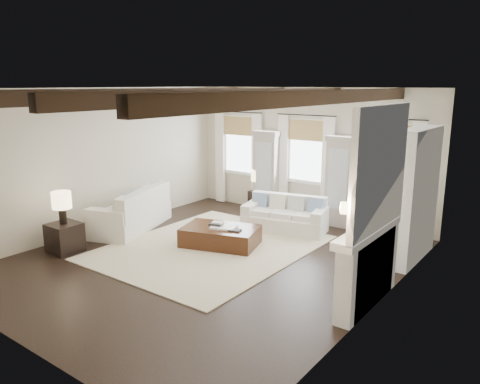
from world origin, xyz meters
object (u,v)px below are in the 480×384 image
Objects in this scene: ottoman at (221,236)px; side_table_front at (65,237)px; sofa_back at (285,217)px; side_table_back at (257,201)px; sofa_left at (133,213)px.

ottoman is 2.64× the size of side_table_front.
side_table_front is (-2.81, -3.82, -0.03)m from sofa_back.
side_table_front is 5.02m from side_table_back.
sofa_left is 3.33m from side_table_back.
ottoman is at bearing -107.22° from sofa_back.
sofa_back is 3.47× the size of side_table_front.
sofa_back is at bearing 53.63° from side_table_front.
side_table_back is (1.31, 4.85, -0.02)m from side_table_front.
sofa_left reaches higher than sofa_back.
sofa_left is 1.60× the size of ottoman.
side_table_front is at bearing -87.87° from sofa_left.
sofa_left is at bearing 169.62° from ottoman.
sofa_back is 1.78m from ottoman.
side_table_front is at bearing -154.62° from ottoman.
sofa_back is 3.73× the size of side_table_back.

